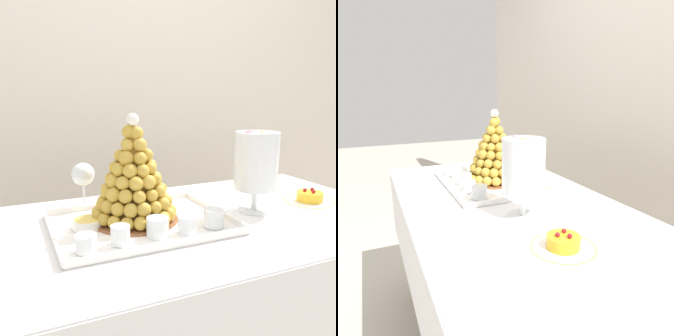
# 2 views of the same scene
# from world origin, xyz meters

# --- Properties ---
(buffet_table) EXTENTS (1.37, 0.79, 0.77)m
(buffet_table) POSITION_xyz_m (0.00, 0.00, 0.65)
(buffet_table) COLOR brown
(buffet_table) RESTS_ON ground_plane
(serving_tray) EXTENTS (0.54, 0.41, 0.02)m
(serving_tray) POSITION_xyz_m (-0.22, 0.01, 0.77)
(serving_tray) COLOR white
(serving_tray) RESTS_ON buffet_table
(croquembouche) EXTENTS (0.28, 0.28, 0.34)m
(croquembouche) POSITION_xyz_m (-0.23, 0.05, 0.91)
(croquembouche) COLOR brown
(croquembouche) RESTS_ON serving_tray
(dessert_cup_left) EXTENTS (0.06, 0.06, 0.05)m
(dessert_cup_left) POSITION_xyz_m (-0.42, -0.12, 0.80)
(dessert_cup_left) COLOR silver
(dessert_cup_left) RESTS_ON serving_tray
(dessert_cup_mid_left) EXTENTS (0.05, 0.05, 0.05)m
(dessert_cup_mid_left) POSITION_xyz_m (-0.32, -0.11, 0.80)
(dessert_cup_mid_left) COLOR silver
(dessert_cup_mid_left) RESTS_ON serving_tray
(dessert_cup_centre) EXTENTS (0.06, 0.06, 0.06)m
(dessert_cup_centre) POSITION_xyz_m (-0.21, -0.10, 0.80)
(dessert_cup_centre) COLOR silver
(dessert_cup_centre) RESTS_ON serving_tray
(dessert_cup_mid_right) EXTENTS (0.06, 0.06, 0.05)m
(dessert_cup_mid_right) POSITION_xyz_m (-0.12, -0.11, 0.80)
(dessert_cup_mid_right) COLOR silver
(dessert_cup_mid_right) RESTS_ON serving_tray
(dessert_cup_right) EXTENTS (0.06, 0.06, 0.05)m
(dessert_cup_right) POSITION_xyz_m (-0.03, -0.10, 0.80)
(dessert_cup_right) COLOR silver
(dessert_cup_right) RESTS_ON serving_tray
(creme_brulee_ramekin) EXTENTS (0.09, 0.09, 0.03)m
(creme_brulee_ramekin) POSITION_xyz_m (-0.38, 0.04, 0.79)
(creme_brulee_ramekin) COLOR white
(creme_brulee_ramekin) RESTS_ON serving_tray
(macaron_goblet) EXTENTS (0.15, 0.15, 0.29)m
(macaron_goblet) POSITION_xyz_m (0.19, -0.02, 0.94)
(macaron_goblet) COLOR white
(macaron_goblet) RESTS_ON buffet_table
(fruit_tart_plate) EXTENTS (0.19, 0.19, 0.05)m
(fruit_tart_plate) POSITION_xyz_m (0.44, -0.02, 0.78)
(fruit_tart_plate) COLOR white
(fruit_tart_plate) RESTS_ON buffet_table
(wine_glass) EXTENTS (0.08, 0.08, 0.17)m
(wine_glass) POSITION_xyz_m (-0.35, 0.26, 0.89)
(wine_glass) COLOR silver
(wine_glass) RESTS_ON buffet_table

